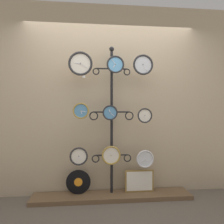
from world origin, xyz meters
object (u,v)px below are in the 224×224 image
Objects in this scene: clock_top_right at (143,65)px; clock_bottom_right at (145,159)px; clock_middle_left at (81,111)px; clock_bottom_left at (79,156)px; clock_middle_right at (145,116)px; clock_top_left at (80,64)px; display_stand at (112,146)px; clock_top_center at (115,64)px; clock_middle_center at (110,113)px; picture_frame at (139,181)px; clock_bottom_center at (111,155)px; vinyl_record at (78,182)px.

clock_top_right reaches higher than clock_bottom_right.
clock_middle_left is 0.62m from clock_bottom_left.
clock_top_right reaches higher than clock_middle_right.
clock_top_left is 1.51× the size of clock_middle_left.
display_stand reaches higher than clock_bottom_right.
clock_top_right is at bearing -13.11° from display_stand.
clock_middle_right is (0.41, -0.01, -0.71)m from clock_top_center.
clock_top_right is 1.36× the size of clock_middle_center.
clock_top_right is at bearing -158.13° from clock_bottom_right.
picture_frame is at bearing 6.84° from clock_middle_center.
clock_top_left is (-0.43, -0.09, 1.14)m from display_stand.
clock_middle_center is at bearing 5.46° from clock_middle_left.
clock_top_center is 1.26m from clock_bottom_center.
clock_bottom_right is at bearing 56.78° from clock_middle_right.
clock_middle_center is 0.81m from clock_bottom_right.
clock_top_left is 1.32× the size of clock_bottom_right.
clock_middle_right is (0.46, -0.10, 0.43)m from display_stand.
clock_middle_right is at bearing 0.85° from clock_middle_left.
clock_top_left is 1.63m from vinyl_record.
display_stand is 9.77× the size of clock_middle_left.
clock_bottom_center is 0.57m from picture_frame.
clock_middle_left is at bearing -179.30° from clock_top_right.
display_stand is at bearing 79.77° from clock_bottom_center.
clock_top_center is 1.16× the size of clock_middle_right.
clock_middle_center is at bearing 3.18° from clock_bottom_left.
vinyl_record is (-0.93, 0.07, -0.32)m from clock_bottom_right.
clock_bottom_right reaches higher than picture_frame.
display_stand is 0.68m from vinyl_record.
clock_bottom_left is at bearing -168.12° from display_stand.
picture_frame is at bearing 6.17° from clock_middle_left.
display_stand is 0.48m from clock_bottom_left.
clock_middle_center is 0.59m from clock_bottom_center.
clock_top_left is 0.86m from clock_top_right.
clock_bottom_center is (-0.47, 0.02, -0.55)m from clock_middle_right.
clock_bottom_right is (0.92, 0.01, -0.06)m from clock_bottom_left.
vinyl_record is at bearing 114.58° from clock_top_left.
clock_top_right is 1.09× the size of clock_bottom_center.
clock_middle_left is 1.12m from clock_bottom_right.
clock_bottom_right is (0.89, 0.02, -0.67)m from clock_middle_left.
display_stand is 7.44× the size of clock_top_right.
clock_bottom_center is (0.41, 0.03, -0.62)m from clock_middle_left.
clock_top_left is at bearing 179.77° from clock_middle_right.
picture_frame is (0.83, 0.09, -1.00)m from clock_middle_left.
clock_top_right is 1.36× the size of clock_middle_right.
clock_top_right is at bearing -2.50° from clock_bottom_center.
clock_top_center reaches higher than clock_middle_right.
display_stand is 0.48m from clock_middle_center.
clock_top_left reaches higher than vinyl_record.
clock_middle_center is at bearing 178.30° from clock_bottom_right.
clock_top_center is 1.71m from vinyl_record.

